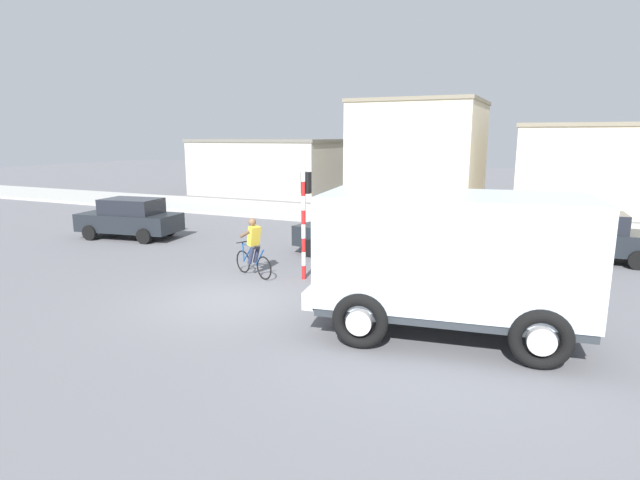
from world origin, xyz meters
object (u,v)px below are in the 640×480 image
object	(u,v)px
car_white_mid	(590,236)
pedestrian_near_kerb	(478,226)
cyclist	(253,247)
car_far_side	(355,233)
car_red_near	(130,218)
truck_foreground	(450,255)
traffic_light_pole	(305,207)

from	to	relation	value
car_white_mid	pedestrian_near_kerb	world-z (taller)	pedestrian_near_kerb
cyclist	car_far_side	xyz separation A→B (m)	(1.83, 3.50, -0.05)
car_red_near	car_white_mid	distance (m)	16.94
truck_foreground	pedestrian_near_kerb	bearing A→B (deg)	93.85
traffic_light_pole	pedestrian_near_kerb	xyz separation A→B (m)	(3.95, 6.15, -1.22)
pedestrian_near_kerb	car_white_mid	bearing A→B (deg)	-3.82
car_red_near	truck_foreground	bearing A→B (deg)	-19.86
traffic_light_pole	car_white_mid	distance (m)	9.67
car_white_mid	truck_foreground	bearing A→B (deg)	-109.74
cyclist	car_far_side	bearing A→B (deg)	62.34
car_far_side	pedestrian_near_kerb	xyz separation A→B (m)	(3.59, 3.06, 0.03)
cyclist	traffic_light_pole	size ratio (longest dim) A/B	0.54
car_white_mid	car_red_near	bearing A→B (deg)	-168.05
pedestrian_near_kerb	car_red_near	bearing A→B (deg)	-163.89
car_white_mid	pedestrian_near_kerb	bearing A→B (deg)	176.18
car_far_side	pedestrian_near_kerb	bearing A→B (deg)	40.43
car_red_near	pedestrian_near_kerb	xyz separation A→B (m)	(12.97, 3.75, 0.03)
car_red_near	car_far_side	world-z (taller)	same
car_red_near	car_far_side	distance (m)	9.40
traffic_light_pole	cyclist	bearing A→B (deg)	-164.51
cyclist	truck_foreground	bearing A→B (deg)	-19.10
cyclist	car_white_mid	bearing A→B (deg)	35.01
traffic_light_pole	car_far_side	size ratio (longest dim) A/B	0.76
truck_foreground	car_red_near	distance (m)	14.44
cyclist	traffic_light_pole	world-z (taller)	traffic_light_pole
car_red_near	car_white_mid	xyz separation A→B (m)	(16.57, 3.51, 0.00)
traffic_light_pole	car_red_near	xyz separation A→B (m)	(-9.02, 2.41, -1.25)
truck_foreground	car_red_near	xyz separation A→B (m)	(-13.56, 4.90, -0.85)
truck_foreground	pedestrian_near_kerb	size ratio (longest dim) A/B	3.53
truck_foreground	car_white_mid	size ratio (longest dim) A/B	1.39
traffic_light_pole	car_white_mid	world-z (taller)	traffic_light_pole
truck_foreground	car_white_mid	xyz separation A→B (m)	(3.01, 8.40, -0.85)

